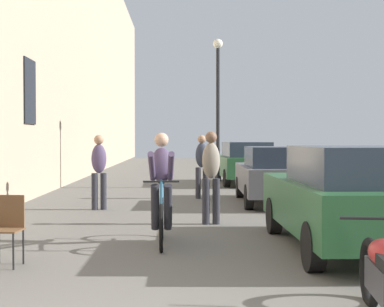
{
  "coord_description": "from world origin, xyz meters",
  "views": [
    {
      "loc": [
        0.69,
        -3.43,
        1.61
      ],
      "look_at": [
        1.02,
        10.29,
        1.26
      ],
      "focal_mm": 53.4,
      "sensor_mm": 36.0,
      "label": 1
    }
  ],
  "objects_px": {
    "pedestrian_mid": "(99,168)",
    "street_lamp": "(218,94)",
    "pedestrian_near": "(211,172)",
    "parked_car_nearest": "(348,197)",
    "parked_car_second": "(275,174)",
    "pedestrian_far": "(202,163)",
    "cafe_chair_mid_toward_street": "(8,225)",
    "cyclist_on_bicycle": "(162,191)",
    "parked_car_third": "(245,162)"
  },
  "relations": [
    {
      "from": "pedestrian_mid",
      "to": "street_lamp",
      "type": "xyz_separation_m",
      "value": [
        3.11,
        5.8,
        2.15
      ]
    },
    {
      "from": "pedestrian_near",
      "to": "street_lamp",
      "type": "bearing_deg",
      "value": 85.09
    },
    {
      "from": "parked_car_nearest",
      "to": "parked_car_second",
      "type": "bearing_deg",
      "value": 90.35
    },
    {
      "from": "pedestrian_near",
      "to": "parked_car_nearest",
      "type": "relative_size",
      "value": 0.41
    },
    {
      "from": "pedestrian_near",
      "to": "pedestrian_far",
      "type": "bearing_deg",
      "value": 89.77
    },
    {
      "from": "pedestrian_near",
      "to": "street_lamp",
      "type": "relative_size",
      "value": 0.36
    },
    {
      "from": "parked_car_nearest",
      "to": "street_lamp",
      "type": "bearing_deg",
      "value": 96.03
    },
    {
      "from": "cafe_chair_mid_toward_street",
      "to": "street_lamp",
      "type": "bearing_deg",
      "value": 73.17
    },
    {
      "from": "pedestrian_far",
      "to": "street_lamp",
      "type": "bearing_deg",
      "value": 78.84
    },
    {
      "from": "cyclist_on_bicycle",
      "to": "parked_car_nearest",
      "type": "height_order",
      "value": "cyclist_on_bicycle"
    },
    {
      "from": "cafe_chair_mid_toward_street",
      "to": "pedestrian_far",
      "type": "bearing_deg",
      "value": 70.87
    },
    {
      "from": "parked_car_third",
      "to": "street_lamp",
      "type": "bearing_deg",
      "value": -126.14
    },
    {
      "from": "cyclist_on_bicycle",
      "to": "street_lamp",
      "type": "height_order",
      "value": "street_lamp"
    },
    {
      "from": "pedestrian_mid",
      "to": "parked_car_nearest",
      "type": "height_order",
      "value": "pedestrian_mid"
    },
    {
      "from": "cafe_chair_mid_toward_street",
      "to": "pedestrian_near",
      "type": "bearing_deg",
      "value": 50.97
    },
    {
      "from": "pedestrian_mid",
      "to": "parked_car_second",
      "type": "xyz_separation_m",
      "value": [
        4.2,
        1.11,
        -0.22
      ]
    },
    {
      "from": "cafe_chair_mid_toward_street",
      "to": "street_lamp",
      "type": "distance_m",
      "value": 12.29
    },
    {
      "from": "cafe_chair_mid_toward_street",
      "to": "parked_car_nearest",
      "type": "height_order",
      "value": "parked_car_nearest"
    },
    {
      "from": "cafe_chair_mid_toward_street",
      "to": "parked_car_second",
      "type": "height_order",
      "value": "parked_car_second"
    },
    {
      "from": "cyclist_on_bicycle",
      "to": "pedestrian_far",
      "type": "distance_m",
      "value": 6.65
    },
    {
      "from": "street_lamp",
      "to": "parked_car_third",
      "type": "distance_m",
      "value": 2.94
    },
    {
      "from": "pedestrian_far",
      "to": "parked_car_third",
      "type": "xyz_separation_m",
      "value": [
        1.73,
        4.86,
        -0.19
      ]
    },
    {
      "from": "pedestrian_mid",
      "to": "parked_car_second",
      "type": "distance_m",
      "value": 4.35
    },
    {
      "from": "pedestrian_near",
      "to": "pedestrian_far",
      "type": "xyz_separation_m",
      "value": [
        0.02,
        4.65,
        -0.02
      ]
    },
    {
      "from": "street_lamp",
      "to": "pedestrian_mid",
      "type": "bearing_deg",
      "value": -118.24
    },
    {
      "from": "cafe_chair_mid_toward_street",
      "to": "parked_car_nearest",
      "type": "distance_m",
      "value": 4.69
    },
    {
      "from": "cyclist_on_bicycle",
      "to": "street_lamp",
      "type": "xyz_separation_m",
      "value": [
        1.57,
        10.0,
        2.3
      ]
    },
    {
      "from": "cafe_chair_mid_toward_street",
      "to": "parked_car_third",
      "type": "relative_size",
      "value": 0.21
    },
    {
      "from": "parked_car_nearest",
      "to": "parked_car_second",
      "type": "xyz_separation_m",
      "value": [
        -0.04,
        5.98,
        -0.05
      ]
    },
    {
      "from": "pedestrian_near",
      "to": "cyclist_on_bicycle",
      "type": "bearing_deg",
      "value": -114.4
    },
    {
      "from": "cyclist_on_bicycle",
      "to": "parked_car_third",
      "type": "bearing_deg",
      "value": 77.07
    },
    {
      "from": "cyclist_on_bicycle",
      "to": "parked_car_nearest",
      "type": "bearing_deg",
      "value": -13.9
    },
    {
      "from": "pedestrian_far",
      "to": "parked_car_nearest",
      "type": "bearing_deg",
      "value": -76.06
    },
    {
      "from": "street_lamp",
      "to": "parked_car_third",
      "type": "relative_size",
      "value": 1.14
    },
    {
      "from": "cafe_chair_mid_toward_street",
      "to": "pedestrian_near",
      "type": "xyz_separation_m",
      "value": [
        2.79,
        3.44,
        0.47
      ]
    },
    {
      "from": "street_lamp",
      "to": "parked_car_second",
      "type": "xyz_separation_m",
      "value": [
        1.09,
        -4.69,
        -2.37
      ]
    },
    {
      "from": "cafe_chair_mid_toward_street",
      "to": "pedestrian_near",
      "type": "distance_m",
      "value": 4.45
    },
    {
      "from": "pedestrian_mid",
      "to": "pedestrian_near",
      "type": "bearing_deg",
      "value": -43.12
    },
    {
      "from": "parked_car_nearest",
      "to": "parked_car_third",
      "type": "distance_m",
      "value": 12.12
    },
    {
      "from": "cafe_chair_mid_toward_street",
      "to": "parked_car_second",
      "type": "bearing_deg",
      "value": 56.16
    },
    {
      "from": "cyclist_on_bicycle",
      "to": "parked_car_nearest",
      "type": "xyz_separation_m",
      "value": [
        2.7,
        -0.67,
        -0.03
      ]
    },
    {
      "from": "parked_car_nearest",
      "to": "cyclist_on_bicycle",
      "type": "bearing_deg",
      "value": 166.1
    },
    {
      "from": "pedestrian_near",
      "to": "parked_car_nearest",
      "type": "bearing_deg",
      "value": -55.06
    },
    {
      "from": "cafe_chair_mid_toward_street",
      "to": "pedestrian_far",
      "type": "distance_m",
      "value": 8.57
    },
    {
      "from": "pedestrian_mid",
      "to": "cafe_chair_mid_toward_street",
      "type": "bearing_deg",
      "value": -93.66
    },
    {
      "from": "street_lamp",
      "to": "parked_car_third",
      "type": "bearing_deg",
      "value": 53.86
    },
    {
      "from": "parked_car_third",
      "to": "pedestrian_near",
      "type": "bearing_deg",
      "value": -100.42
    },
    {
      "from": "cafe_chair_mid_toward_street",
      "to": "street_lamp",
      "type": "xyz_separation_m",
      "value": [
        3.48,
        11.5,
        2.59
      ]
    },
    {
      "from": "pedestrian_far",
      "to": "parked_car_third",
      "type": "bearing_deg",
      "value": 70.41
    },
    {
      "from": "pedestrian_far",
      "to": "street_lamp",
      "type": "height_order",
      "value": "street_lamp"
    }
  ]
}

